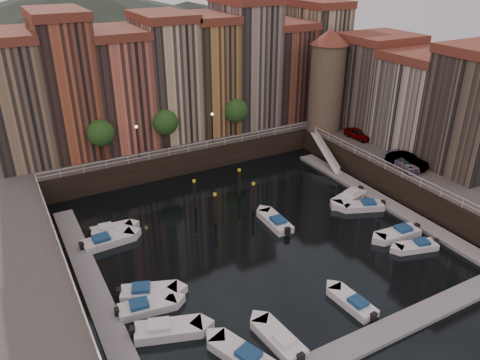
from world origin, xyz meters
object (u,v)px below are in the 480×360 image
boat_left_0 (167,330)px  car_a (358,134)px  mooring_pilings (226,196)px  corner_tower (327,79)px  boat_left_1 (146,307)px  gangway (326,151)px  car_b (407,161)px  car_c (404,163)px  boat_left_2 (148,292)px

boat_left_0 → car_a: (34.35, 18.44, 3.29)m
mooring_pilings → car_a: car_a is taller
corner_tower → car_a: corner_tower is taller
boat_left_0 → boat_left_1: size_ratio=1.10×
boat_left_0 → gangway: bearing=51.4°
car_b → car_c: 0.36m
gangway → car_a: bearing=-9.6°
car_b → corner_tower: bearing=74.5°
gangway → boat_left_0: bearing=-147.1°
corner_tower → gangway: corner_tower is taller
gangway → car_b: size_ratio=1.75×
mooring_pilings → car_c: (20.19, -6.03, 2.03)m
boat_left_2 → car_b: car_b is taller
car_c → car_b: bearing=5.5°
corner_tower → boat_left_0: bearing=-144.0°
car_c → boat_left_2: bearing=-163.8°
boat_left_1 → car_b: size_ratio=1.03×
corner_tower → car_b: bearing=-88.5°
car_c → boat_left_0: bearing=-155.6°
car_c → car_a: bearing=89.8°
boat_left_2 → car_c: 32.89m
mooring_pilings → car_b: car_b is taller
corner_tower → car_c: bearing=-89.8°
boat_left_1 → boat_left_2: 1.85m
boat_left_0 → car_c: (32.66, 8.65, 3.27)m
boat_left_0 → car_a: car_a is taller
car_a → car_b: (-1.35, -9.82, 0.08)m
boat_left_2 → car_a: bearing=42.5°
boat_left_1 → car_c: 33.84m
boat_left_1 → car_a: size_ratio=1.19×
mooring_pilings → gangway: bearing=14.8°
boat_left_0 → boat_left_2: boat_left_0 is taller
boat_left_1 → boat_left_2: size_ratio=0.98×
boat_left_1 → corner_tower: bearing=39.3°
gangway → car_c: bearing=-74.4°
gangway → car_a: size_ratio=2.03×
boat_left_2 → car_a: car_a is taller
mooring_pilings → boat_left_1: bearing=-138.6°
boat_left_1 → car_c: (33.23, 5.48, 3.31)m
corner_tower → boat_left_0: corner_tower is taller
corner_tower → boat_left_1: (-33.17, -20.56, -9.82)m
mooring_pilings → boat_left_2: size_ratio=1.20×
corner_tower → gangway: bearing=-122.8°
gangway → car_c: size_ratio=1.77×
gangway → mooring_pilings: gangway is taller
mooring_pilings → boat_left_2: mooring_pilings is taller
mooring_pilings → boat_left_0: 19.30m
boat_left_2 → car_b: (32.84, 3.75, 3.40)m
boat_left_2 → mooring_pilings: bearing=59.4°
boat_left_0 → boat_left_1: bearing=118.6°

